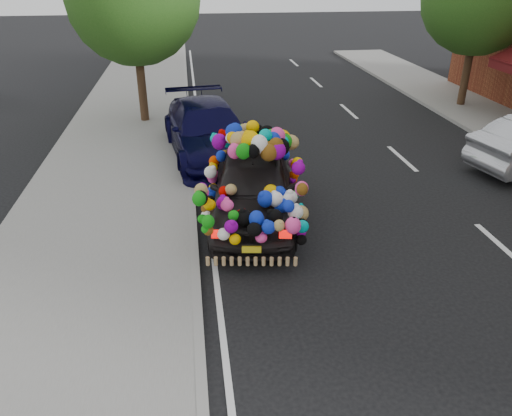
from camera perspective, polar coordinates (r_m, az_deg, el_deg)
The scene contains 6 objects.
ground at distance 9.36m, azimuth 7.71°, elevation -6.20°, with size 100.00×100.00×0.00m, color black.
sidewalk at distance 9.25m, azimuth -19.17°, elevation -7.55°, with size 4.00×60.00×0.12m, color gray.
kerb at distance 9.03m, azimuth -6.92°, elevation -6.96°, with size 0.15×60.00×0.13m, color gray.
lane_markings at distance 10.82m, azimuth 26.50°, elevation -4.17°, with size 6.00×50.00×0.01m, color silver, non-canonical shape.
plush_art_car at distance 10.42m, azimuth -0.34°, elevation 4.23°, with size 2.70×4.72×2.11m.
navy_sedan at distance 14.16m, azimuth -5.51°, elevation 8.77°, with size 2.10×5.18×1.50m, color black.
Camera 1 is at (-2.30, -7.57, 4.99)m, focal length 35.00 mm.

